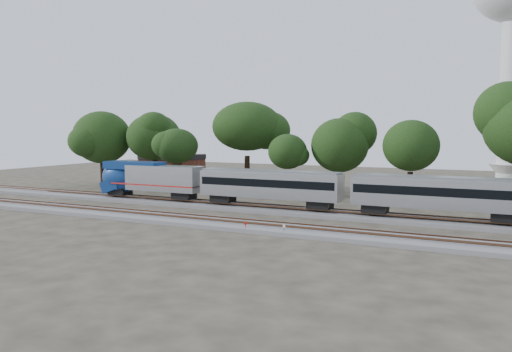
{
  "coord_description": "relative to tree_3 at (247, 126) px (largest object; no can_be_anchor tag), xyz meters",
  "views": [
    {
      "loc": [
        25.36,
        -46.2,
        9.33
      ],
      "look_at": [
        0.91,
        5.0,
        4.1
      ],
      "focal_mm": 35.0,
      "sensor_mm": 36.0,
      "label": 1
    }
  ],
  "objects": [
    {
      "name": "tree_1",
      "position": [
        -15.24,
        -3.34,
        -1.72
      ],
      "size": [
        8.34,
        8.34,
        11.76
      ],
      "color": "black",
      "rests_on": "ground"
    },
    {
      "name": "track_far",
      "position": [
        9.32,
        -17.22,
        -9.7
      ],
      "size": [
        160.0,
        5.0,
        0.73
      ],
      "color": "slate",
      "rests_on": "ground"
    },
    {
      "name": "track_near",
      "position": [
        9.32,
        -27.22,
        -9.7
      ],
      "size": [
        160.0,
        5.0,
        0.73
      ],
      "color": "slate",
      "rests_on": "ground"
    },
    {
      "name": "tree_4",
      "position": [
        8.43,
        -4.12,
        -3.61
      ],
      "size": [
        6.42,
        6.42,
        9.06
      ],
      "color": "black",
      "rests_on": "ground"
    },
    {
      "name": "tree_3",
      "position": [
        0.0,
        0.0,
        0.0
      ],
      "size": [
        10.08,
        10.08,
        14.21
      ],
      "color": "black",
      "rests_on": "ground"
    },
    {
      "name": "switch_stand_red",
      "position": [
        14.36,
        -29.12,
        -9.3
      ],
      "size": [
        0.3,
        0.07,
        0.95
      ],
      "rotation": [
        0.0,
        0.0,
        0.13
      ],
      "color": "#512D19",
      "rests_on": "ground"
    },
    {
      "name": "tree_6",
      "position": [
        25.04,
        -3.05,
        -2.57
      ],
      "size": [
        7.48,
        7.48,
        10.54
      ],
      "color": "black",
      "rests_on": "ground"
    },
    {
      "name": "switch_lever",
      "position": [
        14.13,
        -29.22,
        -9.76
      ],
      "size": [
        0.56,
        0.42,
        0.3
      ],
      "primitive_type": "cube",
      "rotation": [
        0.0,
        0.0,
        0.26
      ],
      "color": "#512D19",
      "rests_on": "ground"
    },
    {
      "name": "tree_5",
      "position": [
        15.24,
        -1.64,
        -2.7
      ],
      "size": [
        7.35,
        7.35,
        10.36
      ],
      "color": "black",
      "rests_on": "ground"
    },
    {
      "name": "tree_2",
      "position": [
        -8.01,
        -7.45,
        -2.95
      ],
      "size": [
        7.09,
        7.09,
        10.0
      ],
      "color": "black",
      "rests_on": "ground"
    },
    {
      "name": "brick_building",
      "position": [
        -18.74,
        6.55,
        -7.43
      ],
      "size": [
        10.72,
        7.92,
        4.92
      ],
      "rotation": [
        0.0,
        0.0,
        -0.07
      ],
      "color": "brown",
      "rests_on": "ground"
    },
    {
      "name": "ground",
      "position": [
        9.32,
        -23.22,
        -9.91
      ],
      "size": [
        160.0,
        160.0,
        0.0
      ],
      "primitive_type": "plane",
      "color": "#383328",
      "rests_on": "ground"
    },
    {
      "name": "tree_0",
      "position": [
        -24.35,
        -5.49,
        -1.79
      ],
      "size": [
        8.27,
        8.27,
        11.66
      ],
      "color": "black",
      "rests_on": "ground"
    },
    {
      "name": "switch_stand_white",
      "position": [
        18.06,
        -28.82,
        -9.3
      ],
      "size": [
        0.29,
        0.14,
        0.94
      ],
      "rotation": [
        0.0,
        0.0,
        -0.39
      ],
      "color": "#512D19",
      "rests_on": "ground"
    }
  ]
}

